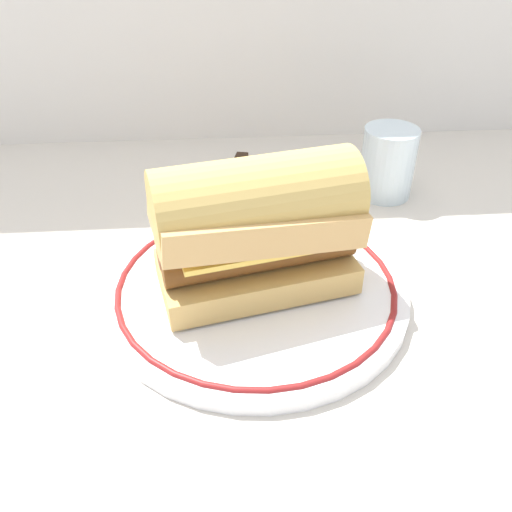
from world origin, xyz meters
TOP-DOWN VIEW (x-y plane):
  - ground_plane at (0.00, 0.00)m, footprint 1.50×1.50m
  - plate at (-0.01, 0.03)m, footprint 0.29×0.29m
  - sausage_sandwich at (-0.01, 0.03)m, footprint 0.19×0.13m
  - drinking_glass at (0.16, 0.21)m, footprint 0.06×0.06m
  - butter_knife at (-0.02, 0.27)m, footprint 0.05×0.14m

SIDE VIEW (x-z plane):
  - ground_plane at x=0.00m, z-range 0.00..0.00m
  - butter_knife at x=-0.02m, z-range 0.00..0.01m
  - plate at x=-0.01m, z-range 0.00..0.02m
  - drinking_glass at x=0.16m, z-range -0.01..0.08m
  - sausage_sandwich at x=-0.01m, z-range 0.02..0.14m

